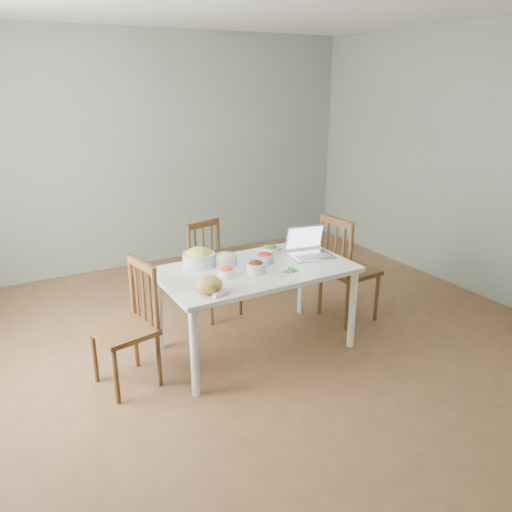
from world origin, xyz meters
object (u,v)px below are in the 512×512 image
bread_boule (209,285)px  bowl_squash (199,257)px  dining_table (256,309)px  chair_right (350,268)px  chair_far (215,271)px  chair_left (124,327)px  laptop (312,243)px

bread_boule → bowl_squash: bowl_squash is taller
dining_table → chair_right: chair_right is taller
chair_far → chair_left: chair_left is taller
bread_boule → laptop: size_ratio=0.55×
chair_right → bread_boule: chair_right is taller
chair_right → dining_table: bearing=90.6°
dining_table → chair_right: size_ratio=1.53×
bowl_squash → laptop: size_ratio=0.75×
chair_right → bread_boule: bearing=99.0°
chair_far → bowl_squash: chair_far is taller
chair_left → bread_boule: chair_left is taller
chair_left → chair_far: bearing=114.0°
dining_table → chair_far: size_ratio=1.72×
chair_far → bread_boule: size_ratio=4.60×
bread_boule → bowl_squash: (0.16, 0.53, 0.01)m
chair_left → laptop: 1.68m
dining_table → bread_boule: bearing=-153.1°
chair_left → bowl_squash: size_ratio=3.56×
dining_table → bowl_squash: (-0.38, 0.26, 0.44)m
dining_table → bowl_squash: size_ratio=5.87×
chair_far → chair_right: 1.26m
bowl_squash → chair_far: bearing=53.4°
chair_far → dining_table: bearing=-100.3°
chair_far → chair_left: size_ratio=0.95×
chair_far → chair_left: bearing=-156.8°
bread_boule → laptop: 1.12m
chair_far → bowl_squash: bearing=-138.2°
dining_table → chair_right: 1.06m
chair_far → chair_right: (1.06, -0.68, 0.06)m
chair_far → bowl_squash: 0.71m
bowl_squash → chair_left: bearing=-160.3°
chair_left → chair_right: (2.14, 0.07, 0.04)m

